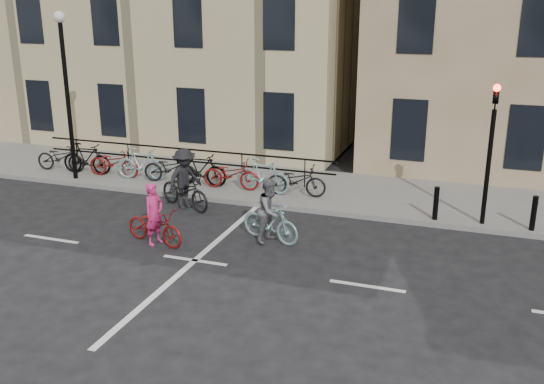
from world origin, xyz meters
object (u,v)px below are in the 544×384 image
(cyclist_pink, at_px, (155,223))
(cyclist_dark, at_px, (185,185))
(traffic_light, at_px, (491,137))
(lamp_post, at_px, (65,76))
(cyclist_grey, at_px, (270,216))

(cyclist_pink, bearing_deg, cyclist_dark, 25.46)
(traffic_light, height_order, cyclist_pink, traffic_light)
(lamp_post, relative_size, cyclist_dark, 2.54)
(lamp_post, distance_m, cyclist_dark, 5.48)
(traffic_light, xyz_separation_m, lamp_post, (-12.70, 0.06, 1.04))
(cyclist_pink, height_order, cyclist_dark, cyclist_dark)
(traffic_light, distance_m, lamp_post, 12.74)
(traffic_light, distance_m, cyclist_grey, 5.89)
(lamp_post, relative_size, cyclist_grey, 3.04)
(cyclist_dark, bearing_deg, lamp_post, 99.75)
(cyclist_pink, distance_m, cyclist_dark, 2.73)
(traffic_light, xyz_separation_m, cyclist_dark, (-8.12, -1.04, -1.76))
(traffic_light, relative_size, cyclist_pink, 2.13)
(lamp_post, bearing_deg, traffic_light, -0.27)
(cyclist_pink, xyz_separation_m, cyclist_dark, (-0.54, 2.67, 0.15))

